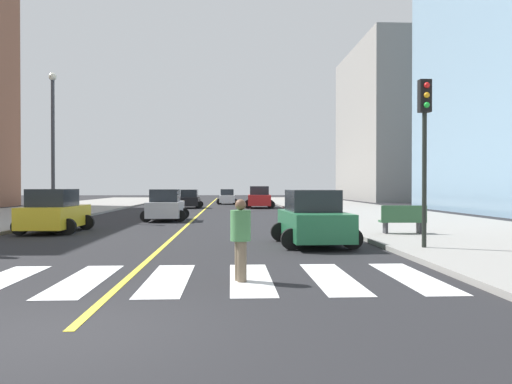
% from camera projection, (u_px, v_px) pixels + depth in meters
% --- Properties ---
extents(ground_plane, '(220.00, 220.00, 0.00)m').
position_uv_depth(ground_plane, '(68.00, 332.00, 7.24)').
color(ground_plane, black).
extents(sidewalk_kerb_east, '(10.00, 120.00, 0.15)m').
position_uv_depth(sidewalk_kerb_east, '(416.00, 223.00, 27.81)').
color(sidewalk_kerb_east, gray).
rests_on(sidewalk_kerb_east, ground).
extents(crosswalk_paint, '(13.50, 4.00, 0.01)m').
position_uv_depth(crosswalk_paint, '(126.00, 280.00, 11.23)').
color(crosswalk_paint, silver).
rests_on(crosswalk_paint, ground).
extents(lane_divider_paint, '(0.16, 80.00, 0.01)m').
position_uv_depth(lane_divider_paint, '(206.00, 208.00, 47.19)').
color(lane_divider_paint, yellow).
rests_on(lane_divider_paint, ground).
extents(parking_garage_concrete, '(18.00, 24.00, 21.69)m').
position_uv_depth(parking_garage_concrete, '(415.00, 125.00, 74.68)').
color(parking_garage_concrete, gray).
rests_on(parking_garage_concrete, ground).
extents(car_green_nearest, '(2.78, 4.34, 1.90)m').
position_uv_depth(car_green_nearest, '(313.00, 219.00, 17.96)').
color(car_green_nearest, '#236B42').
rests_on(car_green_nearest, ground).
extents(car_white_second, '(2.37, 3.79, 1.69)m').
position_uv_depth(car_white_second, '(227.00, 197.00, 58.32)').
color(car_white_second, silver).
rests_on(car_white_second, ground).
extents(car_black_third, '(2.40, 3.85, 1.72)m').
position_uv_depth(car_black_third, '(190.00, 199.00, 48.03)').
color(car_black_third, black).
rests_on(car_black_third, ground).
extents(car_silver_fourth, '(2.61, 4.15, 1.85)m').
position_uv_depth(car_silver_fourth, '(166.00, 206.00, 30.53)').
color(car_silver_fourth, '#B7B7BC').
rests_on(car_silver_fourth, ground).
extents(car_red_fifth, '(2.97, 4.62, 2.02)m').
position_uv_depth(car_red_fifth, '(259.00, 198.00, 48.40)').
color(car_red_fifth, red).
rests_on(car_red_fifth, ground).
extents(car_yellow_sixth, '(2.71, 4.30, 1.91)m').
position_uv_depth(car_yellow_sixth, '(55.00, 212.00, 22.78)').
color(car_yellow_sixth, gold).
rests_on(car_yellow_sixth, ground).
extents(traffic_light_near_corner, '(0.36, 0.41, 5.15)m').
position_uv_depth(traffic_light_near_corner, '(425.00, 130.00, 15.93)').
color(traffic_light_near_corner, black).
rests_on(traffic_light_near_corner, sidewalk_kerb_east).
extents(park_bench, '(1.83, 0.65, 1.12)m').
position_uv_depth(park_bench, '(403.00, 220.00, 20.63)').
color(park_bench, '#33603D').
rests_on(park_bench, sidewalk_kerb_east).
extents(pedestrian_crossing, '(0.43, 0.43, 1.76)m').
position_uv_depth(pedestrian_crossing, '(241.00, 236.00, 11.05)').
color(pedestrian_crossing, brown).
rests_on(pedestrian_crossing, ground).
extents(fire_hydrant, '(0.26, 0.26, 0.89)m').
position_uv_depth(fire_hydrant, '(310.00, 207.00, 36.33)').
color(fire_hydrant, red).
rests_on(fire_hydrant, sidewalk_kerb_east).
extents(street_lamp, '(0.44, 0.44, 8.35)m').
position_uv_depth(street_lamp, '(53.00, 134.00, 29.63)').
color(street_lamp, '#38383D').
rests_on(street_lamp, sidewalk_kerb_west).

